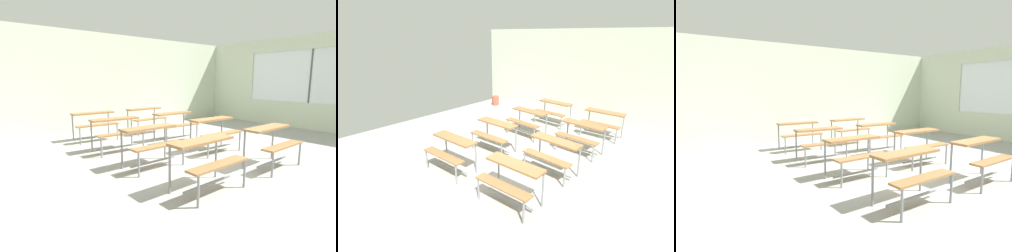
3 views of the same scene
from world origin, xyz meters
The scene contains 10 objects.
ground centered at (0.00, 0.00, -0.03)m, with size 10.00×9.00×0.05m, color #9E9E99.
wall_back centered at (0.00, 4.50, 1.50)m, with size 10.00×0.12×3.00m, color beige.
desk_bench_r0c0 centered at (-1.10, -0.81, 0.56)m, with size 1.12×0.62×0.74m.
desk_bench_r0c1 centered at (0.60, -0.82, 0.56)m, with size 1.12×0.62×0.74m.
desk_bench_r1c0 centered at (-1.12, 0.55, 0.56)m, with size 1.11×0.61×0.74m.
desk_bench_r1c1 centered at (0.58, 0.54, 0.56)m, with size 1.12×0.63×0.74m.
desk_bench_r2c0 centered at (-1.12, 1.92, 0.56)m, with size 1.12×0.63×0.74m.
desk_bench_r2c1 centered at (0.56, 1.90, 0.56)m, with size 1.12×0.62×0.74m.
desk_bench_r3c0 centered at (-1.08, 3.27, 0.56)m, with size 1.12×0.62×0.74m.
desk_bench_r3c1 centered at (0.57, 3.27, 0.56)m, with size 1.12×0.63×0.74m.
Camera 3 is at (-3.80, -3.30, 1.60)m, focal length 28.00 mm.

